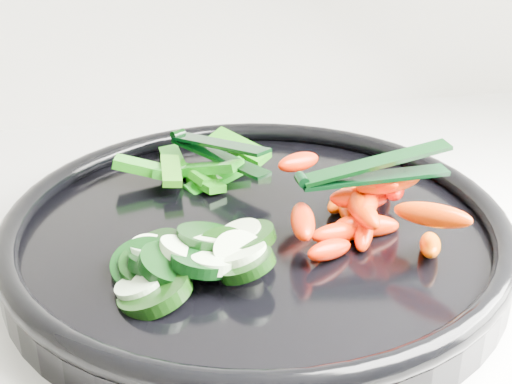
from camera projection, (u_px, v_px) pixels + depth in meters
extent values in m
cube|color=silver|center=(366.00, 250.00, 0.58)|extent=(2.02, 0.62, 0.03)
cylinder|color=black|center=(256.00, 243.00, 0.54)|extent=(0.47, 0.47, 0.02)
torus|color=black|center=(256.00, 221.00, 0.53)|extent=(0.47, 0.47, 0.02)
cylinder|color=black|center=(155.00, 293.00, 0.45)|extent=(0.05, 0.05, 0.03)
cylinder|color=beige|center=(142.00, 285.00, 0.45)|extent=(0.04, 0.04, 0.02)
cylinder|color=black|center=(158.00, 267.00, 0.47)|extent=(0.06, 0.06, 0.03)
cylinder|color=beige|center=(151.00, 255.00, 0.49)|extent=(0.04, 0.04, 0.02)
cylinder|color=black|center=(146.00, 267.00, 0.47)|extent=(0.07, 0.06, 0.03)
cylinder|color=#D9FBC8|center=(150.00, 253.00, 0.49)|extent=(0.03, 0.03, 0.02)
cylinder|color=black|center=(194.00, 246.00, 0.50)|extent=(0.05, 0.05, 0.03)
cylinder|color=#DFFAC8|center=(201.00, 249.00, 0.49)|extent=(0.04, 0.04, 0.02)
cylinder|color=black|center=(173.00, 257.00, 0.49)|extent=(0.05, 0.05, 0.02)
cylinder|color=beige|center=(163.00, 258.00, 0.48)|extent=(0.04, 0.04, 0.01)
cylinder|color=black|center=(153.00, 267.00, 0.47)|extent=(0.06, 0.06, 0.02)
cylinder|color=#CCEABB|center=(144.00, 260.00, 0.48)|extent=(0.03, 0.03, 0.01)
cylinder|color=black|center=(152.00, 254.00, 0.49)|extent=(0.05, 0.05, 0.03)
cylinder|color=#D6FAC8|center=(148.00, 270.00, 0.47)|extent=(0.04, 0.04, 0.02)
cylinder|color=black|center=(246.00, 265.00, 0.46)|extent=(0.05, 0.05, 0.03)
cylinder|color=#D9F3C2|center=(242.00, 257.00, 0.47)|extent=(0.04, 0.05, 0.02)
cylinder|color=black|center=(208.00, 238.00, 0.49)|extent=(0.06, 0.06, 0.02)
cylinder|color=beige|center=(211.00, 240.00, 0.49)|extent=(0.05, 0.05, 0.02)
cylinder|color=black|center=(167.00, 265.00, 0.46)|extent=(0.05, 0.05, 0.03)
cylinder|color=beige|center=(182.00, 252.00, 0.47)|extent=(0.04, 0.04, 0.02)
cylinder|color=black|center=(223.00, 252.00, 0.47)|extent=(0.05, 0.05, 0.03)
cylinder|color=beige|center=(238.00, 254.00, 0.47)|extent=(0.05, 0.05, 0.03)
cylinder|color=black|center=(245.00, 239.00, 0.49)|extent=(0.06, 0.05, 0.02)
cylinder|color=#D5EDBD|center=(240.00, 235.00, 0.49)|extent=(0.03, 0.03, 0.02)
cylinder|color=black|center=(202.00, 262.00, 0.46)|extent=(0.06, 0.06, 0.02)
cylinder|color=#D6F2C1|center=(213.00, 263.00, 0.46)|extent=(0.04, 0.04, 0.01)
ellipsoid|color=#FE3300|center=(364.00, 233.00, 0.51)|extent=(0.03, 0.04, 0.02)
ellipsoid|color=#ED2300|center=(340.00, 233.00, 0.51)|extent=(0.05, 0.03, 0.02)
ellipsoid|color=#FF5900|center=(430.00, 245.00, 0.49)|extent=(0.03, 0.05, 0.03)
ellipsoid|color=#E73A00|center=(347.00, 210.00, 0.54)|extent=(0.02, 0.04, 0.02)
ellipsoid|color=#FF2A00|center=(329.00, 250.00, 0.49)|extent=(0.04, 0.03, 0.02)
ellipsoid|color=red|center=(367.00, 225.00, 0.52)|extent=(0.05, 0.02, 0.03)
ellipsoid|color=#EA2900|center=(384.00, 184.00, 0.58)|extent=(0.03, 0.04, 0.02)
ellipsoid|color=#FF5100|center=(345.00, 198.00, 0.56)|extent=(0.05, 0.04, 0.02)
ellipsoid|color=#FF3900|center=(303.00, 221.00, 0.49)|extent=(0.03, 0.06, 0.02)
ellipsoid|color=red|center=(393.00, 188.00, 0.54)|extent=(0.03, 0.06, 0.03)
ellipsoid|color=#FB0D00|center=(368.00, 204.00, 0.52)|extent=(0.04, 0.05, 0.02)
ellipsoid|color=#FB3000|center=(361.00, 208.00, 0.51)|extent=(0.02, 0.06, 0.02)
ellipsoid|color=red|center=(359.00, 199.00, 0.52)|extent=(0.05, 0.03, 0.03)
ellipsoid|color=#FF3100|center=(374.00, 183.00, 0.52)|extent=(0.04, 0.04, 0.02)
ellipsoid|color=red|center=(298.00, 162.00, 0.55)|extent=(0.04, 0.03, 0.02)
ellipsoid|color=#FC6700|center=(388.00, 182.00, 0.52)|extent=(0.05, 0.02, 0.02)
ellipsoid|color=red|center=(432.00, 215.00, 0.47)|extent=(0.05, 0.05, 0.02)
cube|color=#09670C|center=(217.00, 177.00, 0.60)|extent=(0.05, 0.04, 0.02)
cube|color=#0F6609|center=(206.00, 183.00, 0.59)|extent=(0.03, 0.04, 0.01)
cube|color=#0A720D|center=(218.00, 178.00, 0.60)|extent=(0.06, 0.04, 0.02)
cube|color=#136809|center=(173.00, 159.00, 0.63)|extent=(0.02, 0.05, 0.01)
cube|color=#0C700A|center=(176.00, 171.00, 0.61)|extent=(0.05, 0.07, 0.03)
cube|color=#0A6B0D|center=(210.00, 168.00, 0.59)|extent=(0.06, 0.05, 0.03)
cube|color=#126D0A|center=(146.00, 168.00, 0.59)|extent=(0.06, 0.03, 0.02)
cube|color=#1F710A|center=(171.00, 171.00, 0.59)|extent=(0.02, 0.05, 0.01)
cube|color=#0A6B0C|center=(240.00, 147.00, 0.63)|extent=(0.05, 0.06, 0.02)
cylinder|color=black|center=(302.00, 180.00, 0.49)|extent=(0.01, 0.01, 0.01)
cube|color=black|center=(375.00, 177.00, 0.51)|extent=(0.11, 0.02, 0.00)
cube|color=black|center=(376.00, 163.00, 0.50)|extent=(0.11, 0.02, 0.02)
cylinder|color=black|center=(178.00, 134.00, 0.63)|extent=(0.01, 0.01, 0.01)
cube|color=black|center=(219.00, 156.00, 0.60)|extent=(0.07, 0.10, 0.00)
cube|color=black|center=(219.00, 144.00, 0.60)|extent=(0.07, 0.10, 0.02)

